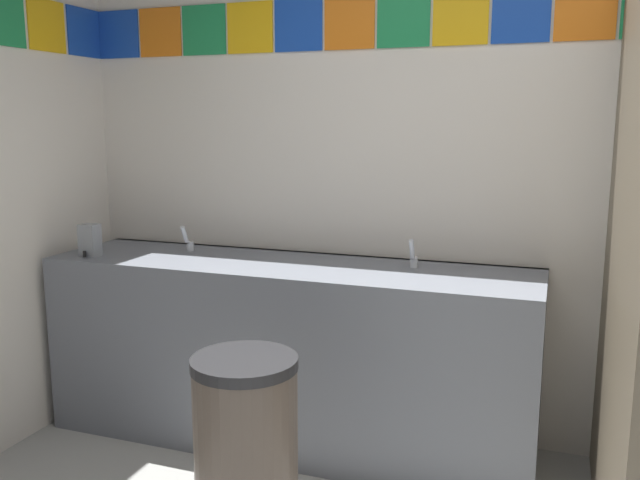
{
  "coord_description": "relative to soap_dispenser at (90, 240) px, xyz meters",
  "views": [
    {
      "loc": [
        0.32,
        -1.35,
        1.53
      ],
      "look_at": [
        -0.57,
        1.14,
        1.05
      ],
      "focal_mm": 37.22,
      "sensor_mm": 36.0,
      "label": 1
    }
  ],
  "objects": [
    {
      "name": "faucet_left",
      "position": [
        0.39,
        0.27,
        -0.03
      ],
      "size": [
        0.04,
        0.1,
        0.14
      ],
      "color": "silver",
      "rests_on": "vanity_counter"
    },
    {
      "name": "vanity_counter",
      "position": [
        0.97,
        0.18,
        -0.51
      ],
      "size": [
        2.31,
        0.59,
        0.87
      ],
      "color": "slate",
      "rests_on": "ground_plane"
    },
    {
      "name": "faucet_right",
      "position": [
        1.54,
        0.27,
        -0.03
      ],
      "size": [
        0.04,
        0.1,
        0.14
      ],
      "color": "silver",
      "rests_on": "vanity_counter"
    },
    {
      "name": "trash_bin",
      "position": [
        1.15,
        -0.66,
        -0.59
      ],
      "size": [
        0.37,
        0.37,
        0.72
      ],
      "color": "brown",
      "rests_on": "ground_plane"
    },
    {
      "name": "wall_back",
      "position": [
        1.81,
        0.51,
        0.39
      ],
      "size": [
        4.11,
        0.09,
        2.68
      ],
      "color": "silver",
      "rests_on": "ground_plane"
    },
    {
      "name": "soap_dispenser",
      "position": [
        0.0,
        0.0,
        0.0
      ],
      "size": [
        0.09,
        0.09,
        0.16
      ],
      "color": "gray",
      "rests_on": "vanity_counter"
    }
  ]
}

